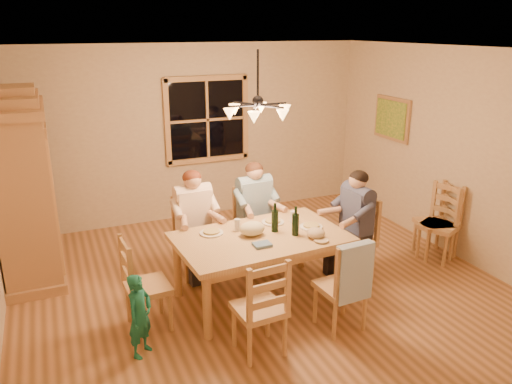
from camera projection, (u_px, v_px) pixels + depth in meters
name	position (u px, v px, depth m)	size (l,w,h in m)	color
floor	(258.00, 283.00, 5.97)	(5.50, 5.50, 0.00)	brown
ceiling	(258.00, 49.00, 5.12)	(5.50, 5.00, 0.02)	white
wall_back	(194.00, 133.00, 7.73)	(5.50, 0.02, 2.70)	tan
wall_right	(450.00, 152.00, 6.56)	(0.02, 5.00, 2.70)	tan
window	(207.00, 120.00, 7.71)	(1.30, 0.06, 1.30)	black
painting	(392.00, 119.00, 7.52)	(0.06, 0.78, 0.64)	#A57447
chandelier	(258.00, 110.00, 5.31)	(0.77, 0.68, 0.71)	black
armoire	(26.00, 193.00, 5.88)	(0.66, 1.40, 2.30)	#A57447
dining_table	(261.00, 244.00, 5.45)	(1.90, 1.23, 0.76)	#AD814C
chair_far_left	(195.00, 252.00, 6.10)	(0.47, 0.45, 0.99)	#AC844B
chair_far_right	(255.00, 240.00, 6.44)	(0.47, 0.45, 0.99)	#AC844B
chair_near_left	(259.00, 323.00, 4.63)	(0.47, 0.45, 0.99)	#AC844B
chair_near_right	(340.00, 300.00, 5.02)	(0.47, 0.45, 0.99)	#AC844B
chair_end_left	(149.00, 300.00, 5.02)	(0.45, 0.47, 0.99)	#AC844B
chair_end_right	(353.00, 252.00, 6.10)	(0.45, 0.47, 0.99)	#AC844B
adult_woman	(194.00, 211.00, 5.93)	(0.41, 0.44, 0.87)	beige
adult_plaid_man	(255.00, 200.00, 6.27)	(0.41, 0.44, 0.87)	teal
adult_slate_man	(356.00, 211.00, 5.93)	(0.44, 0.41, 0.87)	#3C4260
towel	(354.00, 273.00, 4.73)	(0.38, 0.10, 0.58)	#97B1CD
wine_bottle_a	(275.00, 217.00, 5.49)	(0.08, 0.08, 0.33)	black
wine_bottle_b	(296.00, 221.00, 5.39)	(0.08, 0.08, 0.33)	black
plate_woman	(212.00, 233.00, 5.46)	(0.26, 0.26, 0.02)	white
plate_plaid	(273.00, 222.00, 5.77)	(0.26, 0.26, 0.02)	white
plate_slate	(311.00, 227.00, 5.63)	(0.26, 0.26, 0.02)	white
wine_glass_a	(237.00, 225.00, 5.52)	(0.06, 0.06, 0.14)	silver
wine_glass_b	(293.00, 217.00, 5.76)	(0.06, 0.06, 0.14)	silver
cap	(316.00, 233.00, 5.35)	(0.20, 0.20, 0.11)	tan
napkin	(262.00, 245.00, 5.16)	(0.18, 0.14, 0.03)	slate
cloth_bundle	(252.00, 229.00, 5.41)	(0.28, 0.22, 0.15)	#C6BE8F
child	(140.00, 315.00, 4.56)	(0.30, 0.20, 0.82)	#18705A
chair_spare_front	(433.00, 234.00, 6.61)	(0.51, 0.53, 0.99)	#AC844B
chair_spare_back	(438.00, 237.00, 6.53)	(0.56, 0.57, 0.99)	#AC844B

